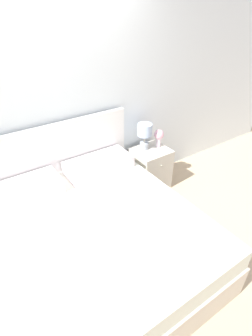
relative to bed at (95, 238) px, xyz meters
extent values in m
plane|color=#CCB28E|center=(0.00, 0.91, -0.31)|extent=(12.00, 12.00, 0.00)
cube|color=white|center=(0.00, 0.98, 0.99)|extent=(8.00, 0.06, 2.60)
cube|color=beige|center=(0.00, -0.07, -0.14)|extent=(1.79, 1.97, 0.36)
cube|color=white|center=(0.00, -0.07, 0.15)|extent=(1.75, 1.93, 0.22)
cube|color=white|center=(0.00, 0.89, 0.26)|extent=(1.83, 0.05, 1.16)
cube|color=white|center=(-0.43, 0.66, 0.34)|extent=(0.75, 0.36, 0.14)
cube|color=white|center=(0.43, 0.66, 0.34)|extent=(0.75, 0.36, 0.14)
cube|color=silver|center=(1.22, 0.68, -0.02)|extent=(0.46, 0.42, 0.59)
sphere|color=#B2AD93|center=(1.22, 0.47, 0.14)|extent=(0.02, 0.02, 0.02)
cylinder|color=#A8B2BC|center=(1.16, 0.77, 0.32)|extent=(0.12, 0.12, 0.09)
cylinder|color=#B7B29E|center=(1.16, 0.77, 0.41)|extent=(0.02, 0.02, 0.10)
cylinder|color=#A8BCDB|center=(1.16, 0.77, 0.54)|extent=(0.19, 0.19, 0.15)
cylinder|color=silver|center=(1.35, 0.71, 0.33)|extent=(0.06, 0.06, 0.13)
sphere|color=#EFB2C6|center=(1.35, 0.71, 0.45)|extent=(0.13, 0.13, 0.13)
sphere|color=#609356|center=(1.39, 0.71, 0.41)|extent=(0.06, 0.06, 0.06)
camera|label=1|loc=(-0.73, -1.60, 1.94)|focal=28.00mm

